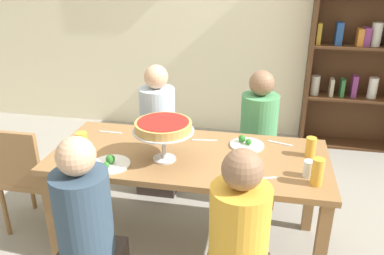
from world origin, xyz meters
The scene contains 20 objects.
ground_plane centered at (0.00, 0.00, 0.00)m, with size 12.00×12.00×0.00m, color gray.
rear_partition centered at (0.00, 2.20, 1.40)m, with size 8.00×0.12×2.80m, color beige.
dining_table centered at (0.00, 0.00, 0.65)m, with size 1.84×0.81×0.74m.
bookshelf centered at (1.44, 2.02, 1.14)m, with size 1.10×0.30×2.21m.
diner_near_left centered at (-0.42, -0.72, 0.49)m, with size 0.34×0.34×1.15m.
diner_far_left centered at (-0.42, 0.71, 0.49)m, with size 0.34×0.34×1.15m.
diner_far_right centered at (0.44, 0.70, 0.49)m, with size 0.34×0.34×1.15m.
chair_head_west centered at (-1.20, -0.06, 0.49)m, with size 0.40×0.40×0.87m.
deep_dish_pizza_stand centered at (-0.14, -0.11, 0.96)m, with size 0.39×0.39×0.27m.
salad_plate_near_diner centered at (0.37, 0.20, 0.76)m, with size 0.24×0.24×0.07m.
salad_plate_far_diner centered at (-0.46, -0.25, 0.76)m, with size 0.25×0.25×0.07m.
beer_glass_amber_tall centered at (0.80, -0.24, 0.82)m, with size 0.07×0.07×0.17m, color gold.
beer_glass_amber_short centered at (0.79, 0.12, 0.81)m, with size 0.07×0.07×0.13m, color gold.
beer_glass_amber_spare centered at (-0.70, -0.12, 0.81)m, with size 0.08×0.08×0.15m, color gold.
water_glass_clear_near centered at (0.76, -0.15, 0.79)m, with size 0.06×0.06×0.10m, color white.
cutlery_fork_near centered at (-0.65, 0.23, 0.74)m, with size 0.18×0.02×0.01m, color silver.
cutlery_knife_near centered at (0.49, -0.23, 0.74)m, with size 0.18×0.02×0.01m, color silver.
cutlery_fork_far centered at (0.60, 0.28, 0.74)m, with size 0.18×0.02×0.01m, color silver.
cutlery_knife_far centered at (-0.28, 0.22, 0.74)m, with size 0.18×0.02×0.01m, color silver.
cutlery_spare_fork centered at (0.07, 0.23, 0.74)m, with size 0.18×0.02×0.01m, color silver.
Camera 1 is at (0.47, -2.30, 1.94)m, focal length 36.80 mm.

